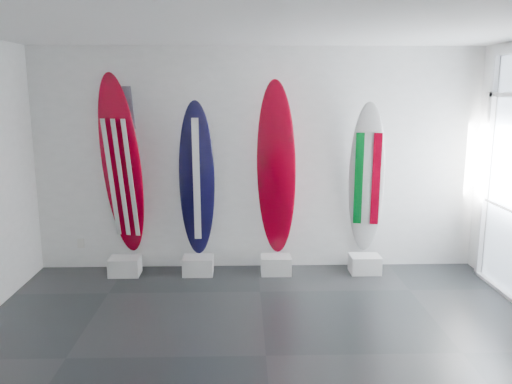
{
  "coord_description": "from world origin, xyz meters",
  "views": [
    {
      "loc": [
        -0.21,
        -4.37,
        2.43
      ],
      "look_at": [
        -0.05,
        1.4,
        1.28
      ],
      "focal_mm": 35.89,
      "sensor_mm": 36.0,
      "label": 1
    }
  ],
  "objects_px": {
    "surfboard_swiss": "(276,169)",
    "surfboard_usa": "(122,167)",
    "surfboard_italy": "(367,179)",
    "surfboard_navy": "(197,180)"
  },
  "relations": [
    {
      "from": "surfboard_swiss",
      "to": "surfboard_usa",
      "type": "bearing_deg",
      "value": -161.67
    },
    {
      "from": "surfboard_usa",
      "to": "surfboard_italy",
      "type": "height_order",
      "value": "surfboard_usa"
    },
    {
      "from": "surfboard_usa",
      "to": "surfboard_italy",
      "type": "xyz_separation_m",
      "value": [
        3.23,
        0.0,
        -0.18
      ]
    },
    {
      "from": "surfboard_swiss",
      "to": "surfboard_navy",
      "type": "bearing_deg",
      "value": -161.67
    },
    {
      "from": "surfboard_usa",
      "to": "surfboard_swiss",
      "type": "distance_m",
      "value": 2.02
    },
    {
      "from": "surfboard_usa",
      "to": "surfboard_swiss",
      "type": "xyz_separation_m",
      "value": [
        2.02,
        0.0,
        -0.04
      ]
    },
    {
      "from": "surfboard_usa",
      "to": "surfboard_navy",
      "type": "height_order",
      "value": "surfboard_usa"
    },
    {
      "from": "surfboard_usa",
      "to": "surfboard_italy",
      "type": "distance_m",
      "value": 3.23
    },
    {
      "from": "surfboard_navy",
      "to": "surfboard_usa",
      "type": "bearing_deg",
      "value": -179.2
    },
    {
      "from": "surfboard_swiss",
      "to": "surfboard_italy",
      "type": "relative_size",
      "value": 1.13
    }
  ]
}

